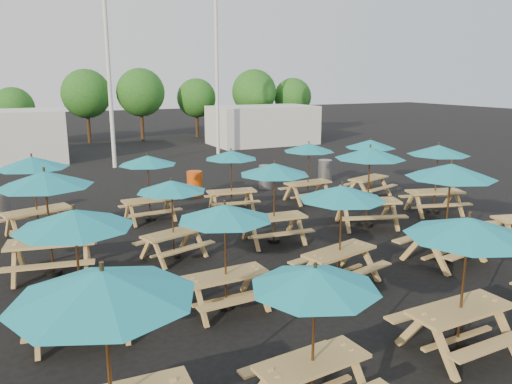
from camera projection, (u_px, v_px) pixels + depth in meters
name	position (u px, v px, depth m)	size (l,w,h in m)	color
ground	(279.00, 240.00, 14.21)	(120.00, 120.00, 0.00)	black
picnic_unit_0	(104.00, 298.00, 5.55)	(2.23, 2.23, 2.49)	tan
picnic_unit_1	(75.00, 227.00, 8.51)	(2.25, 2.25, 2.37)	tan
picnic_unit_2	(45.00, 185.00, 11.25)	(2.48, 2.48, 2.50)	tan
picnic_unit_3	(33.00, 167.00, 14.13)	(2.50, 2.50, 2.37)	tan
picnic_unit_4	(315.00, 287.00, 6.68)	(1.94, 1.94, 2.09)	tan
picnic_unit_5	(225.00, 219.00, 9.63)	(1.94, 1.94, 2.18)	tan
picnic_unit_6	(172.00, 191.00, 12.43)	(2.21, 2.21, 2.06)	tan
picnic_unit_7	(148.00, 164.00, 15.76)	(1.97, 1.97, 2.15)	tan
picnic_unit_8	(468.00, 236.00, 8.02)	(2.10, 2.10, 2.38)	tan
picnic_unit_9	(342.00, 199.00, 10.90)	(2.33, 2.33, 2.26)	tan
picnic_unit_10	(274.00, 174.00, 13.60)	(2.10, 2.10, 2.28)	tan
picnic_unit_11	(231.00, 159.00, 16.98)	(2.06, 2.06, 2.12)	tan
picnic_unit_13	(451.00, 177.00, 12.11)	(2.49, 2.49, 2.52)	tan
picnic_unit_14	(370.00, 158.00, 15.04)	(2.70, 2.70, 2.50)	tan
picnic_unit_15	(309.00, 151.00, 18.24)	(1.96, 1.96, 2.20)	tan
picnic_unit_18	(438.00, 154.00, 16.55)	(2.51, 2.51, 2.37)	tan
picnic_unit_19	(370.00, 147.00, 19.01)	(2.38, 2.38, 2.23)	tan
waste_bin_0	(0.00, 204.00, 16.24)	(0.60, 0.60, 0.97)	gray
waste_bin_1	(195.00, 184.00, 19.43)	(0.60, 0.60, 0.97)	#D1490C
waste_bin_2	(266.00, 177.00, 20.72)	(0.60, 0.60, 0.97)	gray
waste_bin_3	(325.00, 171.00, 22.06)	(0.60, 0.60, 0.97)	gray
mast_0	(107.00, 46.00, 24.27)	(0.20, 0.20, 12.00)	silver
mast_1	(216.00, 51.00, 28.79)	(0.20, 0.20, 12.00)	silver
event_tent_1	(263.00, 125.00, 34.40)	(7.00, 4.00, 2.60)	silver
tree_2	(13.00, 108.00, 31.63)	(2.59, 2.59, 3.93)	#382314
tree_3	(86.00, 94.00, 34.35)	(3.36, 3.36, 5.09)	#382314
tree_4	(141.00, 92.00, 35.49)	(3.41, 3.41, 5.17)	#382314
tree_5	(196.00, 98.00, 37.81)	(2.94, 2.94, 4.45)	#382314
tree_6	(254.00, 92.00, 37.86)	(3.38, 3.38, 5.13)	#382314
tree_7	(293.00, 97.00, 39.42)	(2.95, 2.95, 4.48)	#382314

